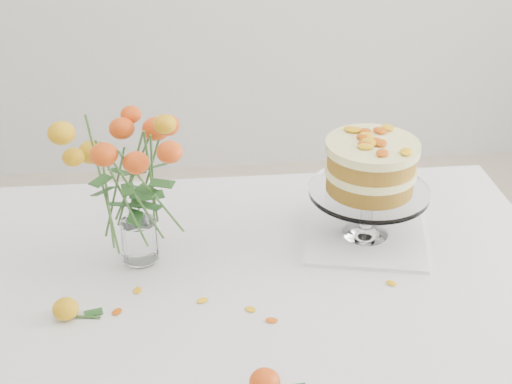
# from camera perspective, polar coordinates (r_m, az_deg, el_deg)

# --- Properties ---
(table) EXTENTS (1.43, 0.93, 0.76)m
(table) POSITION_cam_1_polar(r_m,az_deg,el_deg) (1.68, -0.19, -8.59)
(table) COLOR tan
(table) RESTS_ON ground
(napkin) EXTENTS (0.34, 0.34, 0.01)m
(napkin) POSITION_cam_1_polar(r_m,az_deg,el_deg) (1.77, 8.70, -3.41)
(napkin) COLOR white
(napkin) RESTS_ON table
(cake_stand) EXTENTS (0.29, 0.29, 0.26)m
(cake_stand) POSITION_cam_1_polar(r_m,az_deg,el_deg) (1.68, 9.15, 1.66)
(cake_stand) COLOR white
(cake_stand) RESTS_ON napkin
(rose_vase) EXTENTS (0.34, 0.34, 0.42)m
(rose_vase) POSITION_cam_1_polar(r_m,az_deg,el_deg) (1.56, -9.86, 2.05)
(rose_vase) COLOR white
(rose_vase) RESTS_ON table
(loose_rose_near) EXTENTS (0.10, 0.05, 0.05)m
(loose_rose_near) POSITION_cam_1_polar(r_m,az_deg,el_deg) (1.54, -14.97, -9.03)
(loose_rose_near) COLOR yellow
(loose_rose_near) RESTS_ON table
(loose_rose_far) EXTENTS (0.10, 0.06, 0.05)m
(loose_rose_far) POSITION_cam_1_polar(r_m,az_deg,el_deg) (1.33, 0.73, -14.98)
(loose_rose_far) COLOR #DB420A
(loose_rose_far) RESTS_ON table
(stray_petal_a) EXTENTS (0.03, 0.02, 0.00)m
(stray_petal_a) POSITION_cam_1_polar(r_m,az_deg,el_deg) (1.55, -4.31, -8.66)
(stray_petal_a) COLOR yellow
(stray_petal_a) RESTS_ON table
(stray_petal_b) EXTENTS (0.03, 0.02, 0.00)m
(stray_petal_b) POSITION_cam_1_polar(r_m,az_deg,el_deg) (1.52, -0.44, -9.38)
(stray_petal_b) COLOR yellow
(stray_petal_b) RESTS_ON table
(stray_petal_c) EXTENTS (0.03, 0.02, 0.00)m
(stray_petal_c) POSITION_cam_1_polar(r_m,az_deg,el_deg) (1.49, 1.26, -10.24)
(stray_petal_c) COLOR yellow
(stray_petal_c) RESTS_ON table
(stray_petal_d) EXTENTS (0.03, 0.02, 0.00)m
(stray_petal_d) POSITION_cam_1_polar(r_m,az_deg,el_deg) (1.59, -9.45, -7.77)
(stray_petal_d) COLOR yellow
(stray_petal_d) RESTS_ON table
(stray_petal_e) EXTENTS (0.03, 0.02, 0.00)m
(stray_petal_e) POSITION_cam_1_polar(r_m,az_deg,el_deg) (1.54, -11.06, -9.39)
(stray_petal_e) COLOR yellow
(stray_petal_e) RESTS_ON table
(stray_petal_f) EXTENTS (0.03, 0.02, 0.00)m
(stray_petal_f) POSITION_cam_1_polar(r_m,az_deg,el_deg) (1.62, 10.78, -7.19)
(stray_petal_f) COLOR yellow
(stray_petal_f) RESTS_ON table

